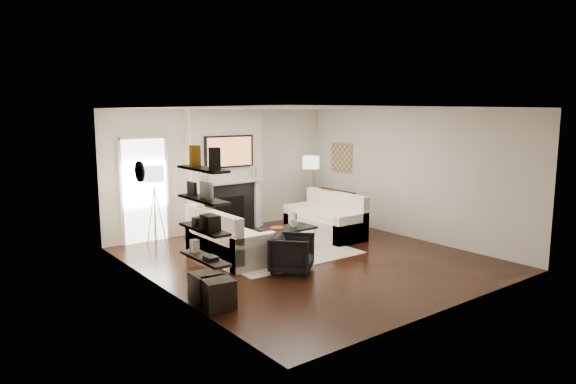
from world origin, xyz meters
TOP-DOWN VIEW (x-y plane):
  - room_envelope at (0.00, 0.00)m, footprint 6.00×6.00m
  - chimney_breast at (0.00, 2.88)m, footprint 1.80×0.25m
  - fireplace_surround at (0.00, 2.74)m, footprint 1.30×0.02m
  - firebox at (0.00, 2.73)m, footprint 0.75×0.02m
  - mantel_pilaster_l at (-0.72, 2.71)m, footprint 0.12×0.08m
  - mantel_pilaster_r at (0.72, 2.71)m, footprint 0.12×0.08m
  - mantel_shelf at (0.00, 2.69)m, footprint 1.70×0.18m
  - tv_body at (0.00, 2.71)m, footprint 1.20×0.06m
  - tv_screen at (0.00, 2.68)m, footprint 1.10×0.00m
  - candlestick_l_tall at (-0.55, 2.70)m, footprint 0.04×0.04m
  - candlestick_l_short at (-0.68, 2.70)m, footprint 0.04×0.04m
  - candlestick_r_tall at (0.55, 2.70)m, footprint 0.04×0.04m
  - candlestick_r_short at (0.68, 2.70)m, footprint 0.04×0.04m
  - hallway_panel at (-1.85, 2.98)m, footprint 0.90×0.02m
  - door_trim_l at (-2.33, 2.96)m, footprint 0.06×0.06m
  - door_trim_r at (-1.37, 2.96)m, footprint 0.06×0.06m
  - door_trim_top at (-1.85, 2.96)m, footprint 1.02×0.06m
  - rug at (-0.17, 0.61)m, footprint 2.60×2.00m
  - loveseat_left_base at (-1.14, 0.86)m, footprint 0.85×1.80m
  - loveseat_left_back at (-1.47, 0.86)m, footprint 0.18×1.80m
  - loveseat_left_arm_n at (-1.14, 0.05)m, footprint 0.85×0.18m
  - loveseat_left_arm_s at (-1.14, 1.67)m, footprint 0.85×0.18m
  - loveseat_left_cushion at (-1.09, 0.86)m, footprint 0.63×1.44m
  - pillow_left_orange at (-1.47, 1.16)m, footprint 0.10×0.42m
  - pillow_left_charcoal at (-1.47, 0.56)m, footprint 0.10×0.40m
  - loveseat_right_base at (1.37, 1.11)m, footprint 0.85×1.80m
  - loveseat_right_back at (1.71, 1.11)m, footprint 0.18×1.80m
  - loveseat_right_arm_n at (1.37, 0.30)m, footprint 0.85×0.18m
  - loveseat_right_arm_s at (1.37, 1.92)m, footprint 0.85×0.18m
  - loveseat_right_cushion at (1.32, 1.11)m, footprint 0.63×1.44m
  - pillow_right_orange at (1.71, 1.41)m, footprint 0.10×0.42m
  - pillow_right_charcoal at (1.71, 0.81)m, footprint 0.10×0.40m
  - coffee_table at (0.10, 0.75)m, footprint 1.10×0.55m
  - coffee_leg_nw at (-0.40, 0.53)m, footprint 0.02×0.02m
  - coffee_leg_ne at (0.60, 0.53)m, footprint 0.02×0.02m
  - coffee_leg_sw at (-0.40, 0.97)m, footprint 0.02×0.02m
  - coffee_leg_se at (0.60, 0.97)m, footprint 0.02×0.02m
  - hurricane_glass at (0.25, 0.75)m, footprint 0.14×0.14m
  - hurricane_candle at (0.25, 0.75)m, footprint 0.10×0.10m
  - copper_bowl at (-0.15, 0.75)m, footprint 0.26×0.26m
  - armchair at (-0.70, -0.43)m, footprint 0.91×0.91m
  - lamp_left_post at (-1.85, 2.47)m, footprint 0.02×0.02m
  - lamp_left_shade at (-1.85, 2.47)m, footprint 0.40×0.40m
  - lamp_left_leg_a at (-1.74, 2.47)m, footprint 0.25×0.02m
  - lamp_left_leg_b at (-1.91, 2.56)m, footprint 0.14×0.22m
  - lamp_left_leg_c at (-1.91, 2.37)m, footprint 0.14×0.22m
  - lamp_right_post at (2.05, 2.39)m, footprint 0.02×0.02m
  - lamp_right_shade at (2.05, 2.39)m, footprint 0.40×0.40m
  - lamp_right_leg_a at (2.16, 2.39)m, footprint 0.25×0.02m
  - lamp_right_leg_b at (2.00, 2.48)m, footprint 0.14×0.22m
  - lamp_right_leg_c at (1.99, 2.29)m, footprint 0.14×0.22m
  - console_top at (2.57, 2.16)m, footprint 0.35×1.20m
  - console_leg_n at (2.57, 1.61)m, footprint 0.30×0.04m
  - console_leg_s at (2.57, 2.71)m, footprint 0.30×0.04m
  - wall_art at (2.73, 2.05)m, footprint 0.03×0.70m
  - shelf_bottom at (-2.62, -1.00)m, footprint 0.25×1.00m
  - shelf_lower at (-2.62, -1.00)m, footprint 0.25×1.00m
  - shelf_upper at (-2.62, -1.00)m, footprint 0.25×1.00m
  - shelf_top at (-2.62, -1.00)m, footprint 0.25×1.00m
  - decor_magfile_a at (-2.62, -1.32)m, footprint 0.12×0.10m
  - decor_magfile_b at (-2.62, -0.80)m, footprint 0.12×0.10m
  - decor_frame_a at (-2.62, -1.09)m, footprint 0.04×0.30m
  - decor_frame_b at (-2.62, -0.68)m, footprint 0.04×0.22m
  - decor_wine_rack at (-2.62, -1.17)m, footprint 0.18×0.25m
  - decor_box_small at (-2.62, -0.85)m, footprint 0.15×0.12m
  - decor_books at (-2.62, -1.16)m, footprint 0.14×0.20m
  - decor_box_tall at (-2.62, -0.71)m, footprint 0.10×0.10m
  - clock_rim at (-2.73, 0.90)m, footprint 0.04×0.34m
  - clock_face at (-2.71, 0.90)m, footprint 0.01×0.29m
  - ottoman_near at (-2.47, -0.75)m, footprint 0.41×0.41m
  - ottoman_far at (-2.47, -1.07)m, footprint 0.46×0.46m

SIDE VIEW (x-z plane):
  - rug at x=-0.17m, z-range 0.00..0.01m
  - coffee_leg_nw at x=-0.40m, z-range 0.00..0.38m
  - coffee_leg_ne at x=0.60m, z-range 0.00..0.38m
  - coffee_leg_sw at x=-0.40m, z-range 0.00..0.38m
  - coffee_leg_se at x=0.60m, z-range 0.00..0.38m
  - ottoman_near at x=-2.47m, z-range 0.00..0.40m
  - ottoman_far at x=-2.47m, z-range 0.00..0.40m
  - loveseat_left_base at x=-1.14m, z-range 0.00..0.42m
  - loveseat_right_base at x=1.37m, z-range 0.00..0.42m
  - loveseat_left_arm_n at x=-1.14m, z-range 0.00..0.60m
  - loveseat_left_arm_s at x=-1.14m, z-range 0.00..0.60m
  - loveseat_right_arm_n at x=1.37m, z-range 0.00..0.60m
  - loveseat_right_arm_s at x=1.37m, z-range 0.00..0.60m
  - armchair at x=-0.70m, z-range 0.00..0.69m
  - console_leg_n at x=2.57m, z-range 0.00..0.71m
  - console_leg_s at x=2.57m, z-range 0.00..0.71m
  - coffee_table at x=0.10m, z-range 0.38..0.42m
  - copper_bowl at x=-0.15m, z-range 0.42..0.47m
  - firebox at x=0.00m, z-range 0.12..0.78m
  - loveseat_left_cushion at x=-1.09m, z-range 0.42..0.52m
  - loveseat_right_cushion at x=1.32m, z-range 0.42..0.52m
  - hurricane_candle at x=0.25m, z-range 0.42..0.57m
  - fireplace_surround at x=0.00m, z-range 0.00..1.04m
  - loveseat_left_back at x=-1.47m, z-range 0.13..0.93m
  - loveseat_right_back at x=1.71m, z-range 0.13..0.93m
  - mantel_pilaster_l at x=-0.72m, z-range 0.00..1.10m
  - mantel_pilaster_r at x=0.72m, z-range 0.00..1.10m
  - hurricane_glass at x=0.25m, z-range 0.44..0.68m
  - lamp_left_leg_a at x=-1.74m, z-range -0.02..1.22m
  - lamp_left_leg_b at x=-1.91m, z-range -0.02..1.22m
  - lamp_left_leg_c at x=-1.91m, z-range -0.02..1.22m
  - lamp_right_leg_a at x=2.16m, z-range -0.02..1.22m
  - lamp_right_leg_b at x=2.00m, z-range -0.02..1.22m
  - lamp_right_leg_c at x=1.99m, z-range -0.02..1.22m
  - lamp_left_post at x=-1.85m, z-range 0.00..1.20m
  - lamp_right_post at x=2.05m, z-range 0.00..1.20m
  - shelf_bottom at x=-2.62m, z-range 0.68..0.72m
  - pillow_left_charcoal at x=-1.47m, z-range 0.52..0.92m
  - pillow_right_charcoal at x=1.71m, z-range 0.52..0.92m
  - pillow_left_orange at x=-1.47m, z-range 0.52..0.94m
  - pillow_right_orange at x=1.71m, z-range 0.52..0.94m
  - console_top at x=2.57m, z-range 0.71..0.75m
  - decor_books at x=-2.62m, z-range 0.72..0.77m
  - decor_box_tall at x=-2.62m, z-range 0.72..0.90m
  - door_trim_l at x=-2.33m, z-range -0.03..2.13m
  - door_trim_r at x=-1.37m, z-range -0.03..2.13m
  - hallway_panel at x=-1.85m, z-range 0.00..2.10m
  - shelf_lower at x=-2.62m, z-range 1.08..1.12m
  - mantel_shelf at x=0.00m, z-range 1.09..1.16m
  - decor_box_small at x=-2.62m, z-range 1.12..1.24m
  - decor_wine_rack at x=-2.62m, z-range 1.12..1.32m
  - candlestick_l_short at x=-0.68m, z-range 1.15..1.40m
  - candlestick_r_short at x=0.68m, z-range 1.15..1.40m
  - candlestick_l_tall at x=-0.55m, z-range 1.16..1.45m
  - candlestick_r_tall at x=0.55m, z-range 1.16..1.45m
  - room_envelope at x=0.00m, z-range -1.65..4.35m
  - chimney_breast at x=0.00m, z-range 0.00..2.70m
  - lamp_left_shade at x=-1.85m, z-range 1.30..1.60m
  - lamp_right_shade at x=2.05m, z-range 1.30..1.60m
  - shelf_upper at x=-2.62m, z-range 1.48..1.52m
  - wall_art at x=2.73m, z-range 1.20..1.90m
  - decor_frame_b at x=-2.62m, z-range 1.52..1.70m
  - decor_frame_a at x=-2.62m, z-range 1.52..1.74m
  - clock_rim at x=-2.73m, z-range 1.53..1.87m
  - clock_face at x=-2.71m, z-range 1.55..1.84m
  - tv_screen at x=0.00m, z-range 1.47..2.09m
  - tv_body at x=0.00m, z-range 1.43..2.13m
  - shelf_top at x=-2.62m, z-range 1.88..1.92m
  - decor_magfile_a at x=-2.62m, z-range 1.92..2.20m
  - decor_magfile_b at x=-2.62m, z-range 1.92..2.20m
  - door_trim_top at x=-1.85m, z-range 2.10..2.16m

